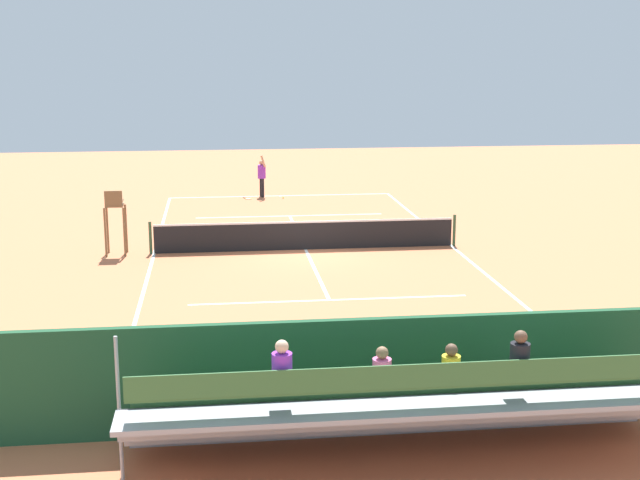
{
  "coord_description": "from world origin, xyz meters",
  "views": [
    {
      "loc": [
        2.95,
        28.19,
        6.56
      ],
      "look_at": [
        0.0,
        4.0,
        1.2
      ],
      "focal_mm": 48.78,
      "sensor_mm": 36.0,
      "label": 1
    }
  ],
  "objects_px": {
    "bleacher_stand": "(407,407)",
    "equipment_bag": "(460,398)",
    "tennis_player": "(262,175)",
    "tennis_ball_near": "(283,198)",
    "umpire_chair": "(115,215)",
    "tennis_racket": "(248,199)",
    "tennis_net": "(305,235)",
    "courtside_bench": "(548,373)"
  },
  "relations": [
    {
      "from": "bleacher_stand",
      "to": "equipment_bag",
      "type": "xyz_separation_m",
      "value": [
        -1.46,
        -1.97,
        -0.75
      ]
    },
    {
      "from": "tennis_player",
      "to": "tennis_ball_near",
      "type": "relative_size",
      "value": 29.18
    },
    {
      "from": "umpire_chair",
      "to": "equipment_bag",
      "type": "distance_m",
      "value": 15.49
    },
    {
      "from": "tennis_racket",
      "to": "tennis_net",
      "type": "bearing_deg",
      "value": 98.37
    },
    {
      "from": "equipment_bag",
      "to": "tennis_player",
      "type": "height_order",
      "value": "tennis_player"
    },
    {
      "from": "equipment_bag",
      "to": "tennis_ball_near",
      "type": "bearing_deg",
      "value": -86.56
    },
    {
      "from": "umpire_chair",
      "to": "tennis_player",
      "type": "distance_m",
      "value": 12.08
    },
    {
      "from": "bleacher_stand",
      "to": "tennis_racket",
      "type": "distance_m",
      "value": 25.73
    },
    {
      "from": "umpire_chair",
      "to": "equipment_bag",
      "type": "xyz_separation_m",
      "value": [
        -7.69,
        13.4,
        -1.13
      ]
    },
    {
      "from": "bleacher_stand",
      "to": "tennis_ball_near",
      "type": "bearing_deg",
      "value": -90.09
    },
    {
      "from": "tennis_racket",
      "to": "bleacher_stand",
      "type": "bearing_deg",
      "value": 93.45
    },
    {
      "from": "bleacher_stand",
      "to": "umpire_chair",
      "type": "height_order",
      "value": "bleacher_stand"
    },
    {
      "from": "tennis_net",
      "to": "courtside_bench",
      "type": "xyz_separation_m",
      "value": [
        -3.24,
        13.27,
        0.06
      ]
    },
    {
      "from": "umpire_chair",
      "to": "equipment_bag",
      "type": "height_order",
      "value": "umpire_chair"
    },
    {
      "from": "umpire_chair",
      "to": "courtside_bench",
      "type": "bearing_deg",
      "value": 125.42
    },
    {
      "from": "umpire_chair",
      "to": "tennis_racket",
      "type": "distance_m",
      "value": 11.39
    },
    {
      "from": "courtside_bench",
      "to": "umpire_chair",
      "type": "bearing_deg",
      "value": -54.58
    },
    {
      "from": "tennis_net",
      "to": "tennis_ball_near",
      "type": "xyz_separation_m",
      "value": [
        -0.07,
        -10.26,
        -0.47
      ]
    },
    {
      "from": "umpire_chair",
      "to": "courtside_bench",
      "type": "distance_m",
      "value": 16.3
    },
    {
      "from": "bleacher_stand",
      "to": "courtside_bench",
      "type": "relative_size",
      "value": 5.03
    },
    {
      "from": "courtside_bench",
      "to": "tennis_ball_near",
      "type": "bearing_deg",
      "value": -82.35
    },
    {
      "from": "tennis_net",
      "to": "bleacher_stand",
      "type": "xyz_separation_m",
      "value": [
        -0.03,
        15.37,
        0.43
      ]
    },
    {
      "from": "tennis_net",
      "to": "tennis_ball_near",
      "type": "distance_m",
      "value": 10.27
    },
    {
      "from": "tennis_net",
      "to": "tennis_ball_near",
      "type": "height_order",
      "value": "tennis_net"
    },
    {
      "from": "equipment_bag",
      "to": "tennis_player",
      "type": "distance_m",
      "value": 24.35
    },
    {
      "from": "umpire_chair",
      "to": "tennis_net",
      "type": "bearing_deg",
      "value": -179.96
    },
    {
      "from": "tennis_net",
      "to": "umpire_chair",
      "type": "bearing_deg",
      "value": 0.04
    },
    {
      "from": "equipment_bag",
      "to": "tennis_ball_near",
      "type": "distance_m",
      "value": 23.71
    },
    {
      "from": "bleacher_stand",
      "to": "tennis_player",
      "type": "xyz_separation_m",
      "value": [
        0.88,
        -26.19,
        0.09
      ]
    },
    {
      "from": "umpire_chair",
      "to": "tennis_racket",
      "type": "xyz_separation_m",
      "value": [
        -4.69,
        -10.3,
        -1.3
      ]
    },
    {
      "from": "bleacher_stand",
      "to": "tennis_ball_near",
      "type": "xyz_separation_m",
      "value": [
        -0.04,
        -25.63,
        -0.89
      ]
    },
    {
      "from": "tennis_net",
      "to": "equipment_bag",
      "type": "relative_size",
      "value": 11.44
    },
    {
      "from": "tennis_player",
      "to": "tennis_racket",
      "type": "distance_m",
      "value": 1.31
    },
    {
      "from": "equipment_bag",
      "to": "tennis_ball_near",
      "type": "relative_size",
      "value": 13.64
    },
    {
      "from": "bleacher_stand",
      "to": "courtside_bench",
      "type": "distance_m",
      "value": 3.85
    },
    {
      "from": "tennis_ball_near",
      "to": "tennis_net",
      "type": "bearing_deg",
      "value": 89.59
    },
    {
      "from": "tennis_player",
      "to": "tennis_racket",
      "type": "relative_size",
      "value": 3.4
    },
    {
      "from": "umpire_chair",
      "to": "tennis_player",
      "type": "relative_size",
      "value": 1.11
    },
    {
      "from": "bleacher_stand",
      "to": "tennis_player",
      "type": "distance_m",
      "value": 26.21
    },
    {
      "from": "courtside_bench",
      "to": "tennis_racket",
      "type": "bearing_deg",
      "value": -78.6
    },
    {
      "from": "umpire_chair",
      "to": "bleacher_stand",
      "type": "bearing_deg",
      "value": 112.08
    },
    {
      "from": "tennis_racket",
      "to": "tennis_ball_near",
      "type": "distance_m",
      "value": 1.59
    }
  ]
}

